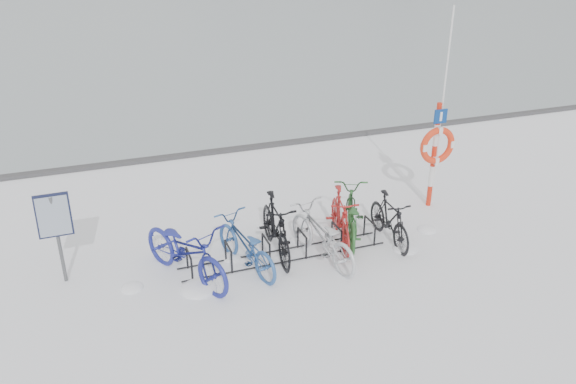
# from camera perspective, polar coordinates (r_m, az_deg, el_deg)

# --- Properties ---
(ground) EXTENTS (900.00, 900.00, 0.00)m
(ground) POSITION_cam_1_polar(r_m,az_deg,el_deg) (10.72, -0.38, -6.55)
(ground) COLOR white
(ground) RESTS_ON ground
(quay_edge) EXTENTS (400.00, 0.25, 0.10)m
(quay_edge) POSITION_cam_1_polar(r_m,az_deg,el_deg) (15.85, -7.66, 4.06)
(quay_edge) COLOR #3F3F42
(quay_edge) RESTS_ON ground
(bike_rack) EXTENTS (4.00, 0.48, 0.46)m
(bike_rack) POSITION_cam_1_polar(r_m,az_deg,el_deg) (10.63, -0.38, -5.72)
(bike_rack) COLOR black
(bike_rack) RESTS_ON ground
(info_board) EXTENTS (0.56, 0.22, 1.67)m
(info_board) POSITION_cam_1_polar(r_m,az_deg,el_deg) (10.17, -22.63, -2.69)
(info_board) COLOR #595B5E
(info_board) RESTS_ON ground
(lifebuoy_station) EXTENTS (0.83, 0.23, 4.31)m
(lifebuoy_station) POSITION_cam_1_polar(r_m,az_deg,el_deg) (12.49, 14.89, 4.59)
(lifebuoy_station) COLOR red
(lifebuoy_station) RESTS_ON ground
(bike_0) EXTENTS (1.71, 2.36, 1.18)m
(bike_0) POSITION_cam_1_polar(r_m,az_deg,el_deg) (9.96, -10.37, -5.68)
(bike_0) COLOR navy
(bike_0) RESTS_ON ground
(bike_1) EXTENTS (1.15, 1.99, 0.99)m
(bike_1) POSITION_cam_1_polar(r_m,az_deg,el_deg) (10.18, -4.37, -5.22)
(bike_1) COLOR #2C5597
(bike_1) RESTS_ON ground
(bike_2) EXTENTS (0.70, 2.00, 1.18)m
(bike_2) POSITION_cam_1_polar(r_m,az_deg,el_deg) (10.55, -1.26, -3.44)
(bike_2) COLOR black
(bike_2) RESTS_ON ground
(bike_3) EXTENTS (1.10, 2.11, 1.05)m
(bike_3) POSITION_cam_1_polar(r_m,az_deg,el_deg) (10.40, 3.45, -4.31)
(bike_3) COLOR silver
(bike_3) RESTS_ON ground
(bike_4) EXTENTS (0.98, 1.93, 1.11)m
(bike_4) POSITION_cam_1_polar(r_m,az_deg,el_deg) (10.98, 5.35, -2.54)
(bike_4) COLOR #AC211F
(bike_4) RESTS_ON ground
(bike_5) EXTENTS (1.41, 2.07, 1.03)m
(bike_5) POSITION_cam_1_polar(r_m,az_deg,el_deg) (11.24, 6.44, -2.17)
(bike_5) COLOR #275D2A
(bike_5) RESTS_ON ground
(bike_6) EXTENTS (0.55, 1.69, 1.00)m
(bike_6) POSITION_cam_1_polar(r_m,az_deg,el_deg) (11.20, 10.27, -2.60)
(bike_6) COLOR black
(bike_6) RESTS_ON ground
(snow_drifts) EXTENTS (6.36, 1.76, 0.22)m
(snow_drifts) POSITION_cam_1_polar(r_m,az_deg,el_deg) (10.61, -0.62, -6.94)
(snow_drifts) COLOR white
(snow_drifts) RESTS_ON ground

